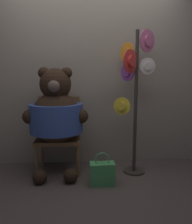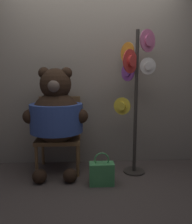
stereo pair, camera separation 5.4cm
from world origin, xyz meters
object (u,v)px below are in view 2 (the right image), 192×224
at_px(handbag_on_ground, 102,173).
at_px(chair, 59,131).
at_px(teddy_bear, 56,114).
at_px(hat_display_rack, 134,86).

bearing_deg(handbag_on_ground, chair, 135.37).
xyz_separation_m(teddy_bear, handbag_on_ground, (0.55, -0.36, -0.64)).
bearing_deg(handbag_on_ground, hat_display_rack, 39.56).
relative_size(chair, handbag_on_ground, 2.52).
bearing_deg(teddy_bear, chair, 86.08).
bearing_deg(chair, teddy_bear, -93.92).
xyz_separation_m(chair, handbag_on_ground, (0.54, -0.53, -0.38)).
bearing_deg(handbag_on_ground, teddy_bear, 146.63).
distance_m(chair, handbag_on_ground, 0.85).
bearing_deg(hat_display_rack, chair, 170.13).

